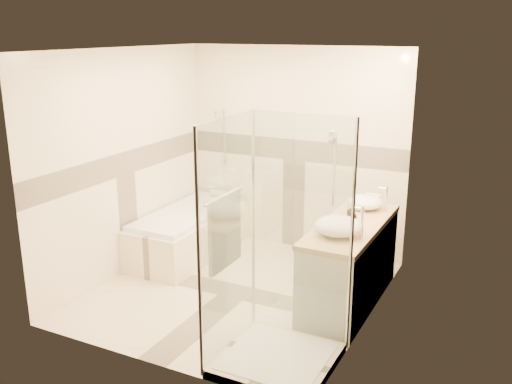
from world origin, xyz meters
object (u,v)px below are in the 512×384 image
at_px(shower_enclosure, 269,303).
at_px(vessel_sink_near, 365,202).
at_px(vessel_sink_far, 338,226).
at_px(amenity_bottle_a, 351,214).
at_px(vanity, 350,263).
at_px(bathtub, 189,231).
at_px(amenity_bottle_b, 352,215).

height_order(shower_enclosure, vessel_sink_near, shower_enclosure).
relative_size(vessel_sink_far, amenity_bottle_a, 2.48).
distance_m(vanity, vessel_sink_near, 0.72).
distance_m(bathtub, amenity_bottle_a, 2.24).
relative_size(vanity, vessel_sink_far, 3.69).
xyz_separation_m(vanity, vessel_sink_near, (-0.02, 0.52, 0.50)).
bearing_deg(bathtub, shower_enclosure, -41.10).
distance_m(vanity, amenity_bottle_b, 0.50).
xyz_separation_m(shower_enclosure, vessel_sink_far, (0.27, 0.90, 0.43)).
xyz_separation_m(shower_enclosure, amenity_bottle_a, (0.27, 1.30, 0.43)).
relative_size(vessel_sink_near, vessel_sink_far, 0.84).
distance_m(shower_enclosure, vessel_sink_near, 1.86).
bearing_deg(amenity_bottle_b, vessel_sink_far, -90.00).
relative_size(vessel_sink_far, amenity_bottle_b, 3.21).
height_order(vanity, shower_enclosure, shower_enclosure).
xyz_separation_m(bathtub, amenity_bottle_a, (2.13, -0.32, 0.63)).
distance_m(vessel_sink_near, vessel_sink_far, 0.89).
height_order(bathtub, amenity_bottle_a, amenity_bottle_a).
relative_size(bathtub, amenity_bottle_b, 12.42).
relative_size(vessel_sink_near, amenity_bottle_a, 2.09).
xyz_separation_m(bathtub, amenity_bottle_b, (2.13, -0.30, 0.61)).
height_order(vanity, vessel_sink_near, vessel_sink_near).
bearing_deg(vessel_sink_far, vanity, 86.89).
xyz_separation_m(shower_enclosure, amenity_bottle_b, (0.27, 1.32, 0.41)).
height_order(vessel_sink_far, amenity_bottle_a, amenity_bottle_a).
relative_size(shower_enclosure, amenity_bottle_a, 11.55).
distance_m(shower_enclosure, vessel_sink_far, 1.04).
bearing_deg(vessel_sink_far, vessel_sink_near, 90.00).
bearing_deg(bathtub, vessel_sink_near, 4.66).
bearing_deg(vessel_sink_near, amenity_bottle_b, -90.00).
distance_m(amenity_bottle_a, amenity_bottle_b, 0.03).
bearing_deg(shower_enclosure, amenity_bottle_a, 78.14).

